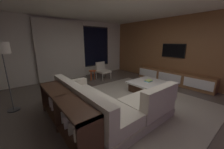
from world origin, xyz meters
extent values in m
plane|color=#564C44|center=(0.00, 0.00, 0.00)|extent=(9.20, 9.20, 0.00)
cube|color=silver|center=(0.00, 3.66, 1.35)|extent=(6.60, 0.12, 2.70)
cube|color=black|center=(1.30, 3.60, 1.45)|extent=(1.52, 0.02, 2.02)
cube|color=black|center=(1.30, 3.58, 1.45)|extent=(1.40, 0.03, 1.90)
cube|color=beige|center=(-0.55, 3.48, 1.30)|extent=(2.10, 0.12, 2.60)
cube|color=brown|center=(3.06, 0.00, 1.35)|extent=(0.12, 7.80, 2.70)
cube|color=gray|center=(0.35, -0.10, 0.01)|extent=(3.20, 3.80, 0.01)
cube|color=#B1A997|center=(-1.10, 0.07, 0.09)|extent=(0.90, 2.50, 0.18)
cube|color=beige|center=(-1.10, 0.07, 0.30)|extent=(0.86, 2.42, 0.24)
cube|color=beige|center=(-1.45, 0.07, 0.62)|extent=(0.20, 2.50, 0.40)
cube|color=beige|center=(-1.10, 1.22, 0.51)|extent=(0.90, 0.20, 0.18)
cube|color=#B1A997|center=(-0.12, -0.73, 0.09)|extent=(1.10, 0.90, 0.18)
cube|color=beige|center=(-0.12, -0.73, 0.30)|extent=(1.07, 0.86, 0.24)
cube|color=beige|center=(-0.12, -1.08, 0.62)|extent=(1.10, 0.20, 0.40)
cube|color=beige|center=(-1.33, 0.62, 0.58)|extent=(0.10, 0.36, 0.36)
cube|color=#B2A893|center=(-1.33, -0.23, 0.58)|extent=(0.10, 0.36, 0.36)
cube|color=#42291B|center=(1.20, 0.11, 0.15)|extent=(1.00, 1.00, 0.30)
cube|color=white|center=(1.20, 0.11, 0.33)|extent=(1.16, 1.16, 0.06)
cube|color=teal|center=(1.25, 0.18, 0.37)|extent=(0.24, 0.19, 0.03)
cube|color=#BBD76F|center=(1.24, 0.16, 0.40)|extent=(0.22, 0.18, 0.03)
cylinder|color=#B2ADA0|center=(1.18, 2.21, 0.18)|extent=(0.04, 0.04, 0.36)
cylinder|color=#B2ADA0|center=(0.70, 2.19, 0.18)|extent=(0.04, 0.04, 0.36)
cylinder|color=#B2ADA0|center=(1.16, 2.71, 0.18)|extent=(0.04, 0.04, 0.36)
cylinder|color=#B2ADA0|center=(0.68, 2.69, 0.18)|extent=(0.04, 0.04, 0.36)
cube|color=beige|center=(0.93, 2.45, 0.36)|extent=(0.56, 0.58, 0.08)
cube|color=beige|center=(0.92, 2.69, 0.59)|extent=(0.49, 0.10, 0.38)
cylinder|color=#BF4C1E|center=(0.30, 2.55, 0.23)|extent=(0.03, 0.03, 0.46)
cylinder|color=#BF4C1E|center=(0.50, 2.55, 0.23)|extent=(0.03, 0.03, 0.46)
cylinder|color=#BF4C1E|center=(0.40, 2.65, 0.23)|extent=(0.03, 0.03, 0.46)
cylinder|color=#BF4C1E|center=(0.40, 2.55, 0.45)|extent=(0.32, 0.32, 0.02)
cube|color=brown|center=(2.78, 0.10, 0.26)|extent=(0.44, 3.10, 0.52)
cube|color=white|center=(2.55, -0.94, 0.29)|extent=(0.02, 0.93, 0.33)
cube|color=white|center=(2.55, 0.10, 0.29)|extent=(0.02, 0.93, 0.33)
cube|color=white|center=(2.55, 1.15, 0.29)|extent=(0.02, 0.93, 0.33)
cube|color=#352214|center=(2.74, -0.75, 0.12)|extent=(0.33, 0.68, 0.19)
cube|color=gray|center=(2.74, -1.01, 0.12)|extent=(0.03, 0.04, 0.19)
cube|color=#AC587F|center=(2.74, -0.88, 0.11)|extent=(0.03, 0.04, 0.18)
cube|color=slate|center=(2.74, -0.75, 0.10)|extent=(0.03, 0.04, 0.16)
cube|color=#A3B34B|center=(2.74, -0.62, 0.11)|extent=(0.03, 0.04, 0.18)
cube|color=#BD95CC|center=(2.74, -0.49, 0.11)|extent=(0.03, 0.04, 0.16)
cube|color=black|center=(2.95, 0.25, 1.35)|extent=(0.04, 0.96, 0.56)
cube|color=black|center=(2.95, 0.25, 1.35)|extent=(0.05, 0.92, 0.52)
cube|color=#42291B|center=(-1.77, -0.03, 0.72)|extent=(0.40, 2.10, 0.04)
cube|color=#42291B|center=(-1.77, -0.03, 0.14)|extent=(0.38, 2.04, 0.03)
cube|color=#42291B|center=(-1.77, -1.06, 0.37)|extent=(0.40, 0.04, 0.74)
cube|color=#42291B|center=(-1.77, 1.00, 0.37)|extent=(0.40, 0.04, 0.74)
cube|color=#42291B|center=(-1.77, -0.03, 0.37)|extent=(0.38, 0.03, 0.74)
cube|color=silver|center=(-1.76, -0.87, 0.27)|extent=(0.18, 0.04, 0.22)
cube|color=white|center=(-1.76, -0.66, 0.27)|extent=(0.18, 0.04, 0.23)
cube|color=silver|center=(-1.78, -0.45, 0.28)|extent=(0.18, 0.04, 0.24)
cube|color=silver|center=(-1.77, -0.24, 0.27)|extent=(0.18, 0.04, 0.23)
cube|color=silver|center=(-1.76, -0.03, 0.28)|extent=(0.18, 0.04, 0.26)
cube|color=white|center=(-1.78, 0.18, 0.27)|extent=(0.18, 0.04, 0.23)
cube|color=white|center=(-1.77, 0.39, 0.27)|extent=(0.18, 0.04, 0.23)
cube|color=silver|center=(-1.77, 0.60, 0.27)|extent=(0.18, 0.04, 0.23)
cube|color=silver|center=(-1.76, 0.81, 0.28)|extent=(0.18, 0.04, 0.26)
cylinder|color=#333335|center=(-2.55, 1.55, 0.01)|extent=(0.28, 0.28, 0.02)
cylinder|color=#4C4C4F|center=(-2.55, 1.55, 0.72)|extent=(0.02, 0.02, 1.45)
cylinder|color=silver|center=(-2.55, 1.55, 1.58)|extent=(0.34, 0.34, 0.26)
camera|label=1|loc=(-2.48, -2.38, 1.72)|focal=20.71mm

